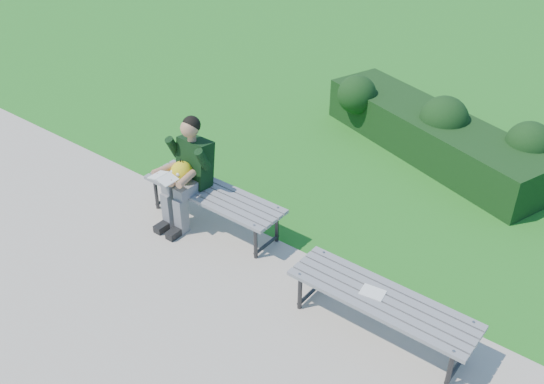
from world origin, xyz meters
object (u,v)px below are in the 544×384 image
object	(u,v)px
bench_left	(213,196)
paper_sheet	(373,292)
bench_right	(382,302)
hedge	(435,131)
seated_boy	(187,169)

from	to	relation	value
bench_left	paper_sheet	world-z (taller)	bench_left
bench_right	bench_left	bearing A→B (deg)	171.87
hedge	paper_sheet	world-z (taller)	hedge
hedge	paper_sheet	distance (m)	3.64
bench_left	paper_sheet	bearing A→B (deg)	-8.48
bench_right	seated_boy	world-z (taller)	seated_boy
seated_boy	paper_sheet	distance (m)	2.62
hedge	seated_boy	xyz separation A→B (m)	(-1.58, -3.25, 0.34)
bench_left	seated_boy	xyz separation A→B (m)	(-0.30, -0.10, 0.30)
paper_sheet	seated_boy	bearing A→B (deg)	174.59
paper_sheet	bench_left	bearing A→B (deg)	171.52
paper_sheet	bench_right	bearing A→B (deg)	0.00
hedge	bench_left	distance (m)	3.41
hedge	paper_sheet	size ratio (longest dim) A/B	15.13
bench_right	paper_sheet	xyz separation A→B (m)	(-0.10, -0.00, 0.06)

